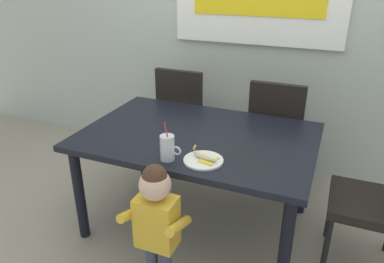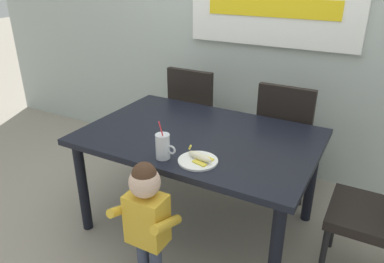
# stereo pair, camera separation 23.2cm
# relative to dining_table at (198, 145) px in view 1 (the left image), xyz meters

# --- Properties ---
(ground_plane) EXTENTS (24.00, 24.00, 0.00)m
(ground_plane) POSITION_rel_dining_table_xyz_m (0.00, 0.00, -0.65)
(ground_plane) COLOR #9E9384
(back_wall) EXTENTS (6.40, 0.17, 2.90)m
(back_wall) POSITION_rel_dining_table_xyz_m (0.00, 1.12, 0.80)
(back_wall) COLOR #ADB7B2
(back_wall) RESTS_ON ground
(dining_table) EXTENTS (1.53, 1.03, 0.73)m
(dining_table) POSITION_rel_dining_table_xyz_m (0.00, 0.00, 0.00)
(dining_table) COLOR black
(dining_table) RESTS_ON ground
(dining_chair_left) EXTENTS (0.44, 0.45, 0.96)m
(dining_chair_left) POSITION_rel_dining_table_xyz_m (-0.43, 0.76, -0.10)
(dining_chair_left) COLOR black
(dining_chair_left) RESTS_ON ground
(dining_chair_right) EXTENTS (0.44, 0.45, 0.96)m
(dining_chair_right) POSITION_rel_dining_table_xyz_m (0.41, 0.70, -0.10)
(dining_chair_right) COLOR black
(dining_chair_right) RESTS_ON ground
(toddler_standing) EXTENTS (0.33, 0.24, 0.84)m
(toddler_standing) POSITION_rel_dining_table_xyz_m (0.02, -0.66, -0.12)
(toddler_standing) COLOR #3F4760
(toddler_standing) RESTS_ON ground
(milk_cup) EXTENTS (0.13, 0.09, 0.25)m
(milk_cup) POSITION_rel_dining_table_xyz_m (-0.03, -0.40, 0.15)
(milk_cup) COLOR silver
(milk_cup) RESTS_ON dining_table
(snack_plate) EXTENTS (0.23, 0.23, 0.01)m
(snack_plate) POSITION_rel_dining_table_xyz_m (0.17, -0.34, 0.09)
(snack_plate) COLOR white
(snack_plate) RESTS_ON dining_table
(peeled_banana) EXTENTS (0.18, 0.13, 0.07)m
(peeled_banana) POSITION_rel_dining_table_xyz_m (0.18, -0.33, 0.12)
(peeled_banana) COLOR #F4EAC6
(peeled_banana) RESTS_ON snack_plate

